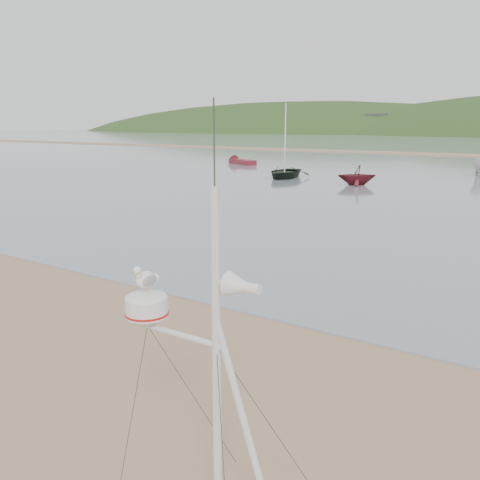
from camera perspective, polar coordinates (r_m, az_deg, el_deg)
The scene contains 5 objects.
ground at distance 9.68m, azimuth -16.93°, elevation -14.17°, with size 560.00×560.00×0.00m, color #8F6D52.
mast_rig at distance 5.70m, azimuth -3.32°, elevation -21.48°, with size 2.02×2.16×4.56m.
boat_dark at distance 41.06m, azimuth 5.07°, elevation 10.06°, with size 3.18×0.92×4.46m, color black.
boat_red at distance 37.19m, azimuth 13.03°, elevation 8.09°, with size 2.30×1.40×2.66m, color maroon.
dinghy_red_far at distance 55.98m, azimuth -0.33°, elevation 8.84°, with size 5.14×3.43×1.25m.
Camera 1 is at (6.83, -5.32, 4.32)m, focal length 38.00 mm.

